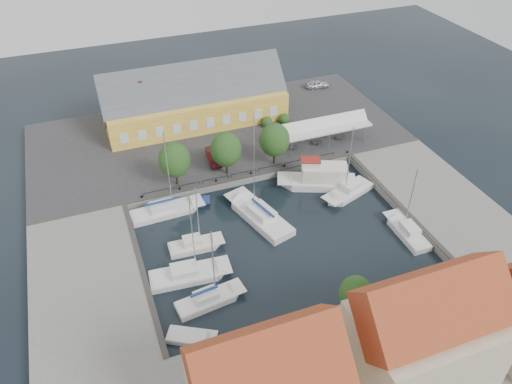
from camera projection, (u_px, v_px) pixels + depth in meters
ground at (273, 229)px, 60.93m from camera, size 140.00×140.00×0.00m
north_quay at (217, 136)px, 77.76m from camera, size 56.00×26.00×1.00m
west_quay at (89, 286)px, 52.92m from camera, size 12.00×24.00×1.00m
east_quay at (434, 197)px, 65.36m from camera, size 12.00×24.00×1.00m
south_bank at (362, 370)px, 44.99m from camera, size 56.00×14.00×1.00m
quay_edge_fittings at (260, 200)px, 63.83m from camera, size 56.00×24.72×0.40m
warehouse at (190, 101)px, 78.64m from camera, size 28.56×14.00×9.55m
tent_canopy at (324, 127)px, 73.46m from camera, size 14.00×4.00×2.83m
quay_trees at (226, 150)px, 66.35m from camera, size 18.20×4.20×6.30m
car_silver at (317, 84)px, 89.77m from camera, size 4.32×2.10×1.42m
car_red at (214, 156)px, 70.67m from camera, size 2.23×4.97×1.58m
center_sailboat at (260, 216)px, 62.36m from camera, size 6.10×11.31×14.77m
trawler at (320, 179)px, 67.56m from camera, size 11.03×7.06×5.00m
east_boat_a at (349, 192)px, 66.48m from camera, size 8.20×5.06×11.21m
east_boat_c at (407, 233)px, 60.04m from camera, size 2.52×7.56×9.71m
west_boat_a at (166, 211)px, 63.29m from camera, size 9.56×3.03×12.37m
west_boat_b at (195, 246)px, 58.19m from camera, size 6.62×2.52×9.16m
west_boat_c at (188, 275)px, 54.51m from camera, size 9.22×3.60×12.07m
west_boat_d at (209, 301)px, 51.66m from camera, size 7.65×3.16×10.11m
launch_sw at (191, 338)px, 48.19m from camera, size 5.12×3.97×0.98m
launch_nw at (192, 203)px, 64.97m from camera, size 4.80×2.99×0.88m
townhouses at (405, 347)px, 40.65m from camera, size 36.30×8.50×12.00m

